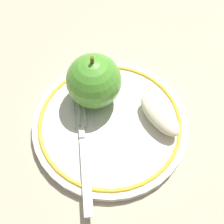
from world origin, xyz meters
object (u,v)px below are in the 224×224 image
at_px(apple_red_whole, 94,81).
at_px(fork, 84,149).
at_px(apple_slice_front, 160,115).
at_px(plate, 112,122).

height_order(apple_red_whole, fork, apple_red_whole).
xyz_separation_m(apple_slice_front, fork, (0.11, -0.04, -0.01)).
bearing_deg(apple_red_whole, fork, 35.08).
height_order(plate, fork, fork).
xyz_separation_m(apple_red_whole, fork, (0.07, 0.05, -0.04)).
distance_m(plate, fork, 0.06).
distance_m(apple_red_whole, apple_slice_front, 0.10).
bearing_deg(apple_red_whole, plate, 76.02).
bearing_deg(fork, apple_slice_front, -71.97).
relative_size(apple_slice_front, fork, 0.49).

